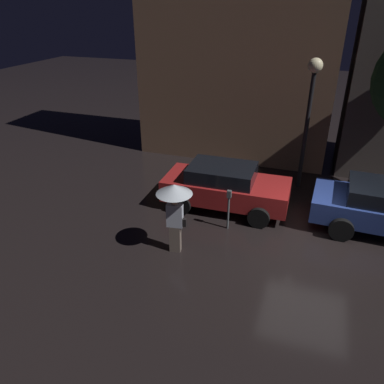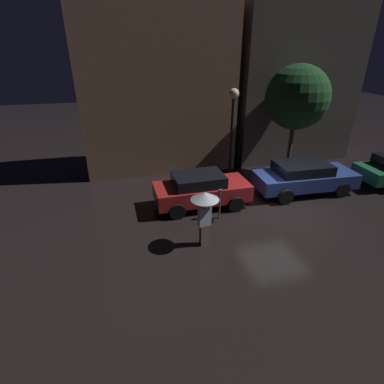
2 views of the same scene
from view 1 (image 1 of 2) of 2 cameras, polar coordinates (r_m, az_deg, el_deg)
ground_plane at (r=10.82m, az=18.29°, el=-8.00°), size 60.00×60.00×0.00m
building_facade_left at (r=15.86m, az=7.44°, el=24.52°), size 7.61×3.00×10.56m
parked_car_red at (r=11.84m, az=5.08°, el=0.90°), size 3.94×1.88×1.43m
pedestrian_with_umbrella at (r=9.37m, az=-2.68°, el=-1.39°), size 0.92×0.92×1.97m
parking_meter at (r=10.72m, az=5.60°, el=-2.04°), size 0.12×0.10×1.24m
street_lamp_near at (r=12.97m, az=17.66°, el=13.66°), size 0.46×0.46×4.41m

